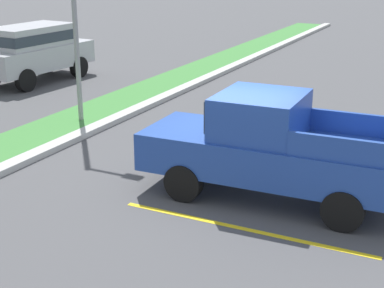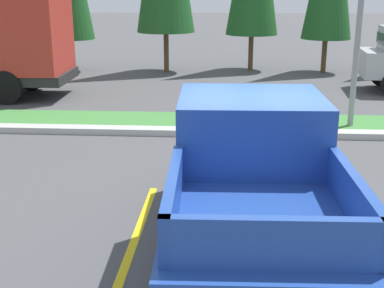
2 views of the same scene
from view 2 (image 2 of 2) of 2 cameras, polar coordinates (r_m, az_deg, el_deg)
The scene contains 6 objects.
ground_plane at distance 7.67m, azimuth 6.99°, elevation -9.48°, with size 120.00×120.00×0.00m, color #4C4C4F.
parking_line_near at distance 7.03m, azimuth -6.91°, elevation -12.07°, with size 0.12×4.80×0.01m, color yellow.
parking_line_far at distance 7.17m, azimuth 18.88°, elevation -12.33°, with size 0.12×4.80×0.01m, color yellow.
curb_strip at distance 12.33m, azimuth 5.85°, elevation 1.24°, with size 56.00×0.40×0.15m, color #B2B2AD.
grass_median at distance 13.40m, azimuth 5.70°, elevation 2.32°, with size 56.00×1.80×0.06m, color #42843D.
pickup_truck_main at distance 6.53m, azimuth 6.36°, elevation -4.33°, with size 2.10×5.29×2.10m.
Camera 2 is at (-0.46, -6.86, 3.40)m, focal length 49.04 mm.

